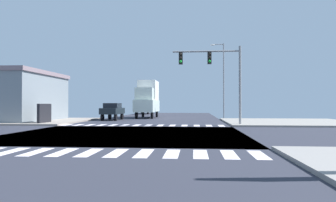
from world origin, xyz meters
TOP-DOWN VIEW (x-y plane):
  - ground at (0.00, 0.00)m, footprint 90.00×90.00m
  - sidewalk_corner_ne at (13.00, 12.00)m, footprint 12.00×12.00m
  - sidewalk_corner_nw at (-13.00, 12.00)m, footprint 12.00×12.00m
  - crosswalk_near at (-0.25, -7.30)m, footprint 13.50×2.00m
  - crosswalk_far at (-0.25, 7.30)m, footprint 13.50×2.00m
  - traffic_signal_mast at (5.66, 7.59)m, footprint 5.64×0.55m
  - street_lamp at (7.55, 21.21)m, footprint 1.78×0.32m
  - sedan_queued_4 at (-5.00, 15.60)m, footprint 1.80×4.30m
  - box_truck_leading_1 at (-5.00, 38.52)m, footprint 2.40×7.20m
  - box_truck_trailing_2 at (-2.00, 21.71)m, footprint 2.40×7.20m

SIDE VIEW (x-z plane):
  - ground at x=0.00m, z-range -0.05..0.00m
  - crosswalk_near at x=-0.25m, z-range 0.00..0.01m
  - crosswalk_far at x=-0.25m, z-range 0.00..0.01m
  - sidewalk_corner_ne at x=13.00m, z-range 0.00..0.14m
  - sidewalk_corner_nw at x=-13.00m, z-range 0.00..0.14m
  - sedan_queued_4 at x=-5.00m, z-range 0.18..2.06m
  - box_truck_leading_1 at x=-5.00m, z-range 0.14..4.99m
  - box_truck_trailing_2 at x=-2.00m, z-range 0.14..4.99m
  - traffic_signal_mast at x=5.66m, z-range 1.53..8.08m
  - street_lamp at x=7.55m, z-range 0.82..10.24m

